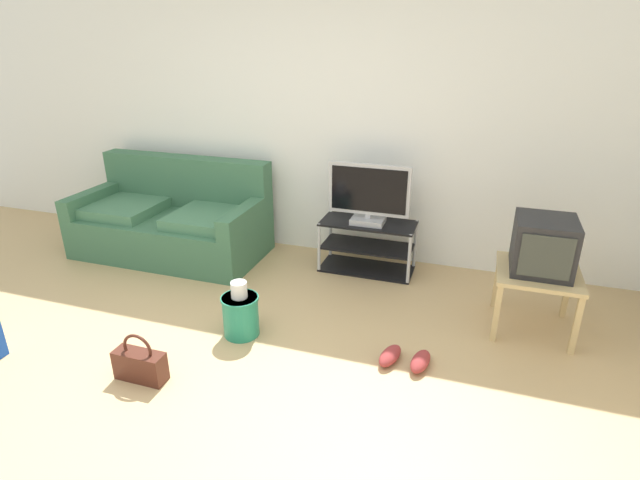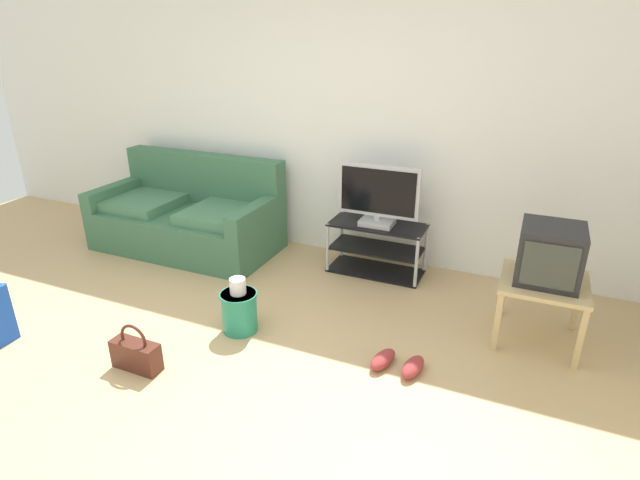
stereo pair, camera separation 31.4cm
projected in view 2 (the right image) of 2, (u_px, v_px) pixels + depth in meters
ground_plane at (184, 390)px, 3.13m from camera, size 9.00×9.80×0.02m
wall_back at (334, 115)px, 4.68m from camera, size 9.00×0.10×2.70m
couch at (190, 217)px, 5.11m from camera, size 1.83×0.92×0.91m
tv_stand at (377, 248)px, 4.58m from camera, size 0.86×0.39×0.47m
flat_tv at (378, 196)px, 4.37m from camera, size 0.73×0.22×0.54m
side_table at (543, 289)px, 3.49m from camera, size 0.58×0.58×0.48m
crt_tv at (550, 254)px, 3.40m from camera, size 0.41×0.44×0.39m
handbag at (136, 354)px, 3.28m from camera, size 0.34×0.12×0.33m
cleaning_bucket at (239, 309)px, 3.68m from camera, size 0.27×0.27×0.43m
sneakers_pair at (398, 363)px, 3.30m from camera, size 0.37×0.28×0.09m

